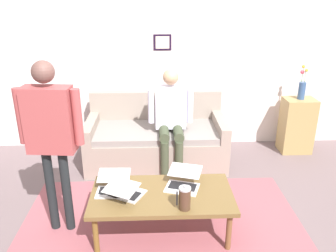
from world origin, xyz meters
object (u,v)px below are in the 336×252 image
object	(u,v)px
laptop_center	(113,186)
french_press	(185,198)
laptop_right	(126,191)
flower_vase	(302,88)
couch	(156,140)
laptop_left	(183,182)
coffee_table	(162,197)
person_seated	(171,115)
person_standing	(50,128)
side_shelf	(297,125)

from	to	relation	value
laptop_center	french_press	bearing A→B (deg)	153.52
laptop_right	flower_vase	bearing A→B (deg)	-142.21
couch	laptop_left	xyz separation A→B (m)	(-0.24, 1.34, 0.16)
laptop_right	coffee_table	bearing A→B (deg)	-174.46
person_seated	laptop_center	bearing A→B (deg)	63.24
person_standing	person_seated	world-z (taller)	person_standing
side_shelf	flower_vase	xyz separation A→B (m)	(0.00, -0.00, 0.54)
flower_vase	person_standing	size ratio (longest dim) A/B	0.28
coffee_table	laptop_right	bearing A→B (deg)	5.54
side_shelf	person_standing	world-z (taller)	person_standing
laptop_right	person_seated	distance (m)	1.38
side_shelf	laptop_center	bearing A→B (deg)	34.63
coffee_table	laptop_left	size ratio (longest dim) A/B	3.05
flower_vase	person_standing	world-z (taller)	person_standing
couch	laptop_center	bearing A→B (deg)	73.57
laptop_center	flower_vase	xyz separation A→B (m)	(-2.37, -1.64, 0.46)
french_press	couch	bearing A→B (deg)	-82.49
couch	laptop_right	bearing A→B (deg)	79.09
laptop_right	side_shelf	xyz separation A→B (m)	(-2.25, -1.74, -0.08)
laptop_right	laptop_center	bearing A→B (deg)	-40.57
couch	flower_vase	xyz separation A→B (m)	(-1.96, -0.25, 0.62)
coffee_table	french_press	xyz separation A→B (m)	(-0.19, 0.24, 0.14)
coffee_table	person_standing	world-z (taller)	person_standing
laptop_left	person_seated	distance (m)	1.15
coffee_table	flower_vase	world-z (taller)	flower_vase
side_shelf	person_seated	bearing A→B (deg)	14.85
person_seated	couch	bearing A→B (deg)	-51.89
side_shelf	person_seated	xyz separation A→B (m)	(1.79, 0.47, 0.34)
laptop_left	person_standing	world-z (taller)	person_standing
french_press	person_standing	world-z (taller)	person_standing
side_shelf	flower_vase	distance (m)	0.54
laptop_left	person_seated	xyz separation A→B (m)	(0.07, -1.12, 0.26)
laptop_left	side_shelf	size ratio (longest dim) A/B	0.55
person_seated	flower_vase	bearing A→B (deg)	-165.10
coffee_table	side_shelf	xyz separation A→B (m)	(-1.93, -1.71, 0.01)
coffee_table	laptop_center	xyz separation A→B (m)	(0.45, -0.07, 0.08)
person_standing	flower_vase	bearing A→B (deg)	-150.60
couch	laptop_left	bearing A→B (deg)	100.25
laptop_left	person_seated	world-z (taller)	person_seated
laptop_right	person_standing	distance (m)	0.86
side_shelf	coffee_table	bearing A→B (deg)	41.65
laptop_center	person_seated	xyz separation A→B (m)	(-0.59, -1.17, 0.27)
french_press	person_standing	size ratio (longest dim) A/B	0.14
side_shelf	person_standing	bearing A→B (deg)	29.37
coffee_table	french_press	world-z (taller)	french_press
laptop_right	person_seated	world-z (taller)	person_seated
coffee_table	flower_vase	bearing A→B (deg)	-138.31
laptop_left	side_shelf	world-z (taller)	side_shelf
side_shelf	french_press	bearing A→B (deg)	48.38
laptop_left	laptop_right	xyz separation A→B (m)	(0.53, 0.15, 0.00)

